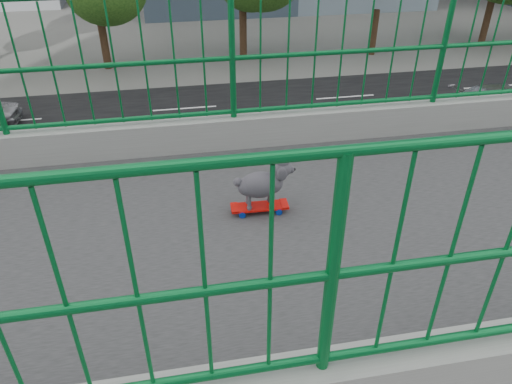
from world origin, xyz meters
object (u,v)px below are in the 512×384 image
at_px(car_1, 189,216).
at_px(car_3, 504,101).
at_px(car_2, 340,151).
at_px(skateboard, 260,207).
at_px(poodle, 263,182).

height_order(car_1, car_3, car_1).
xyz_separation_m(car_2, car_3, (-3.20, 8.89, 0.04)).
bearing_deg(car_1, car_3, 113.54).
bearing_deg(car_1, skateboard, 2.61).
distance_m(skateboard, car_1, 10.97).
height_order(skateboard, car_2, skateboard).
distance_m(skateboard, car_2, 14.74).
bearing_deg(car_2, skateboard, 156.05).
xyz_separation_m(skateboard, car_2, (-12.14, 5.39, -6.39)).
bearing_deg(car_3, skateboard, 137.06).
xyz_separation_m(skateboard, poodle, (0.00, 0.02, 0.22)).
relative_size(car_1, car_3, 0.89).
xyz_separation_m(poodle, car_1, (-8.95, -0.43, -6.56)).
relative_size(skateboard, poodle, 0.96).
bearing_deg(car_2, car_3, -70.20).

